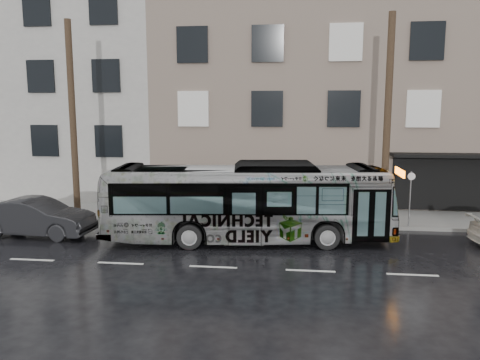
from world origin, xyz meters
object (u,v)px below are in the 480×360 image
object	(u,v)px
utility_pole_rear	(73,121)
dark_sedan	(36,217)
utility_pole_front	(387,122)
sign_post	(410,199)
bus	(247,202)

from	to	relation	value
utility_pole_rear	dark_sedan	bearing A→B (deg)	-98.47
utility_pole_front	sign_post	xyz separation A→B (m)	(1.10, 0.00, -3.30)
utility_pole_front	dark_sedan	bearing A→B (deg)	-168.98
utility_pole_front	sign_post	bearing A→B (deg)	0.00
sign_post	dark_sedan	world-z (taller)	sign_post
utility_pole_front	dark_sedan	distance (m)	15.19
utility_pole_front	bus	distance (m)	6.97
bus	utility_pole_front	bearing A→B (deg)	-72.43
dark_sedan	utility_pole_rear	bearing A→B (deg)	-5.56
utility_pole_rear	dark_sedan	xyz separation A→B (m)	(-0.42, -2.81, -3.87)
sign_post	dark_sedan	distance (m)	15.78
bus	dark_sedan	world-z (taller)	bus
utility_pole_front	sign_post	distance (m)	3.48
sign_post	bus	distance (m)	7.27
utility_pole_rear	sign_post	bearing A→B (deg)	0.00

